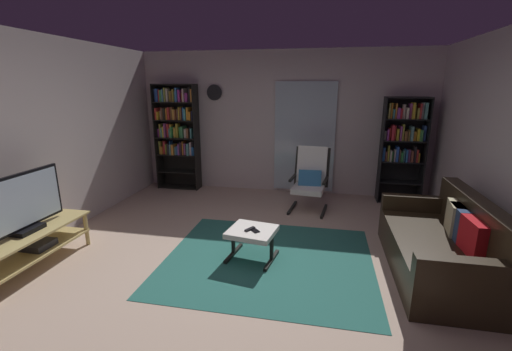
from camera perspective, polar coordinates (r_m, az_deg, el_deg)
The scene contains 15 objects.
ground_plane at distance 4.01m, azimuth -1.36°, elevation -14.62°, with size 7.02×7.02×0.00m, color tan.
wall_back at distance 6.38m, azimuth 4.34°, elevation 8.80°, with size 5.60×0.06×2.60m, color beige.
wall_left at distance 4.91m, azimuth -34.06°, elevation 4.46°, with size 0.06×6.00×2.60m, color beige.
glass_door_panel at distance 6.31m, azimuth 8.14°, elevation 6.33°, with size 1.10×0.01×2.00m, color silver.
area_rug at distance 4.09m, azimuth 2.08°, elevation -13.92°, with size 2.38×2.08×0.01m, color #28665C.
tv_stand at distance 4.52m, azimuth -33.67°, elevation -9.51°, with size 0.49×1.39×0.44m.
television at distance 4.36m, azimuth -34.63°, elevation -4.03°, with size 0.20×1.01×0.65m.
bookshelf_near_tv at distance 6.73m, azimuth -13.18°, elevation 7.67°, with size 0.82×0.30×2.01m.
bookshelf_near_sofa at distance 6.25m, azimuth 23.51°, elevation 5.20°, with size 0.71×0.30×1.80m.
leather_sofa at distance 4.20m, azimuth 29.02°, elevation -10.46°, with size 0.88×1.83×0.85m.
lounge_armchair at distance 5.55m, azimuth 9.11°, elevation -0.31°, with size 0.64×0.71×1.02m.
ottoman at distance 3.98m, azimuth -0.67°, elevation -9.91°, with size 0.59×0.56×0.37m.
tv_remote at distance 3.93m, azimuth -1.01°, elevation -9.00°, with size 0.04×0.14×0.02m, color black.
cell_phone at distance 3.91m, azimuth -0.25°, elevation -9.21°, with size 0.07×0.14×0.01m, color black.
wall_clock at distance 6.55m, azimuth -7.02°, elevation 13.71°, with size 0.29×0.03×0.29m.
Camera 1 is at (0.77, -3.40, 1.97)m, focal length 23.75 mm.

